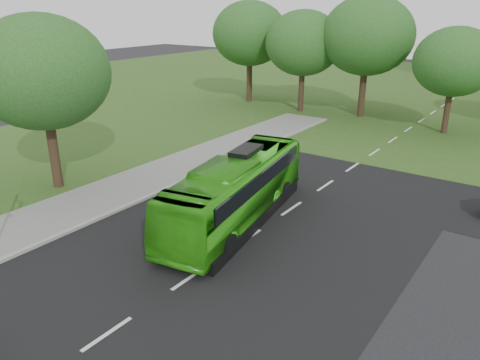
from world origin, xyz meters
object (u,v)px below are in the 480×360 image
(tree_park_a, at_px, (303,43))
(tree_park_c, at_px, (455,62))
(bus, at_px, (236,190))
(tree_park_f, at_px, (250,34))
(tree_side_near, at_px, (42,73))
(tree_park_b, at_px, (367,36))

(tree_park_a, height_order, tree_park_c, tree_park_a)
(tree_park_c, distance_m, bus, 23.96)
(tree_park_f, relative_size, tree_side_near, 1.08)
(bus, bearing_deg, tree_park_b, 88.18)
(tree_park_c, xyz_separation_m, bus, (-4.28, -23.22, -4.13))
(tree_park_a, bearing_deg, tree_park_f, 170.29)
(tree_park_a, xyz_separation_m, tree_park_b, (5.75, 1.15, 0.81))
(tree_side_near, bearing_deg, tree_park_b, 74.79)
(bus, bearing_deg, tree_park_c, 69.49)
(tree_park_c, height_order, tree_park_f, tree_park_f)
(tree_park_f, relative_size, bus, 0.92)
(tree_park_b, distance_m, tree_park_c, 8.28)
(tree_park_c, bearing_deg, tree_park_f, 174.73)
(tree_park_a, bearing_deg, tree_park_c, -2.99)
(tree_park_b, xyz_separation_m, tree_park_c, (7.91, -1.86, -1.57))
(tree_park_b, height_order, bus, tree_park_b)
(tree_park_b, bearing_deg, tree_park_a, -168.71)
(tree_park_a, distance_m, tree_side_near, 26.27)
(tree_park_c, relative_size, tree_park_f, 0.81)
(tree_side_near, height_order, bus, tree_side_near)
(tree_park_a, distance_m, tree_park_c, 13.70)
(tree_park_b, relative_size, tree_side_near, 1.12)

